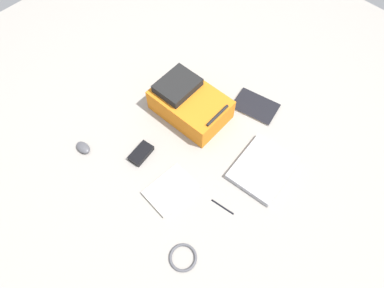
# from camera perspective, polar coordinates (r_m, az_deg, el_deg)

# --- Properties ---
(ground_plane) EXTENTS (3.54, 3.54, 0.00)m
(ground_plane) POSITION_cam_1_polar(r_m,az_deg,el_deg) (1.88, 0.22, -0.24)
(ground_plane) COLOR gray
(backpack) EXTENTS (0.30, 0.43, 0.19)m
(backpack) POSITION_cam_1_polar(r_m,az_deg,el_deg) (1.94, -0.49, 6.95)
(backpack) COLOR orange
(backpack) RESTS_ON ground_plane
(laptop) EXTENTS (0.35, 0.30, 0.03)m
(laptop) POSITION_cam_1_polar(r_m,az_deg,el_deg) (1.84, 11.81, -4.07)
(laptop) COLOR #929296
(laptop) RESTS_ON ground_plane
(book_manual) EXTENTS (0.22, 0.28, 0.01)m
(book_manual) POSITION_cam_1_polar(r_m,az_deg,el_deg) (2.06, 10.65, 6.28)
(book_manual) COLOR silver
(book_manual) RESTS_ON ground_plane
(book_red) EXTENTS (0.26, 0.20, 0.02)m
(book_red) POSITION_cam_1_polar(r_m,az_deg,el_deg) (1.76, -3.60, -7.74)
(book_red) COLOR silver
(book_red) RESTS_ON ground_plane
(computer_mouse) EXTENTS (0.06, 0.10, 0.03)m
(computer_mouse) POSITION_cam_1_polar(r_m,az_deg,el_deg) (1.95, -17.88, -0.58)
(computer_mouse) COLOR #4C4C51
(computer_mouse) RESTS_ON ground_plane
(cable_coil) EXTENTS (0.13, 0.13, 0.01)m
(cable_coil) POSITION_cam_1_polar(r_m,az_deg,el_deg) (1.66, -1.52, -18.60)
(cable_coil) COLOR #4C4C51
(cable_coil) RESTS_ON ground_plane
(power_brick) EXTENTS (0.15, 0.10, 0.03)m
(power_brick) POSITION_cam_1_polar(r_m,az_deg,el_deg) (1.86, -8.58, -1.57)
(power_brick) COLOR black
(power_brick) RESTS_ON ground_plane
(pen_black) EXTENTS (0.03, 0.13, 0.01)m
(pen_black) POSITION_cam_1_polar(r_m,az_deg,el_deg) (1.74, 5.19, -10.49)
(pen_black) COLOR black
(pen_black) RESTS_ON ground_plane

